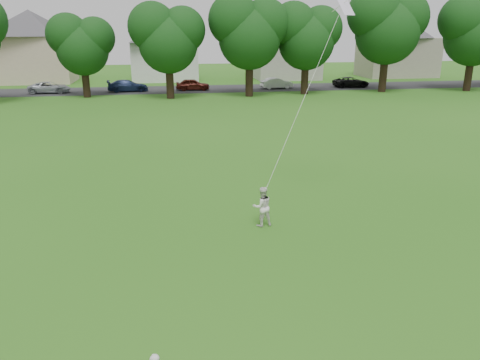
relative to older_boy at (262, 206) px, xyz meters
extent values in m
plane|color=#286116|center=(-3.03, -3.77, -0.71)|extent=(160.00, 160.00, 0.00)
cube|color=#2D2D30|center=(-3.03, 38.23, -0.71)|extent=(90.00, 7.00, 0.01)
imported|color=silver|center=(0.00, 0.00, 0.00)|extent=(0.77, 0.64, 1.42)
plane|color=white|center=(3.37, 2.35, 6.71)|extent=(1.13, 1.08, 0.85)
cylinder|color=white|center=(1.68, 1.18, 3.51)|extent=(0.01, 0.01, 7.60)
cylinder|color=black|center=(-10.79, 33.61, 0.83)|extent=(0.70, 0.70, 3.08)
cylinder|color=black|center=(-2.65, 31.47, 1.02)|extent=(0.74, 0.74, 3.46)
cylinder|color=black|center=(5.17, 31.81, 1.18)|extent=(0.76, 0.76, 3.78)
cylinder|color=black|center=(11.09, 32.54, 1.05)|extent=(0.74, 0.74, 3.52)
cylinder|color=black|center=(19.84, 32.97, 1.35)|extent=(0.79, 0.79, 4.12)
cylinder|color=black|center=(29.28, 32.25, 1.20)|extent=(0.77, 0.77, 3.83)
imported|color=#A0A5AE|center=(-15.10, 37.23, -0.12)|extent=(4.23, 2.01, 1.17)
imported|color=#172447|center=(-7.09, 37.23, -0.08)|extent=(4.40, 2.09, 1.24)
imported|color=#4D170F|center=(-0.14, 37.23, -0.08)|extent=(3.73, 1.63, 1.25)
imported|color=silver|center=(9.26, 37.23, -0.10)|extent=(3.77, 1.72, 1.20)
imported|color=black|center=(18.05, 37.23, -0.13)|extent=(4.22, 2.08, 1.15)
cube|color=beige|center=(-19.03, 48.23, 2.07)|extent=(9.16, 6.69, 5.56)
pyramid|color=#464348|center=(-19.03, 48.23, 7.90)|extent=(13.22, 13.22, 3.06)
cube|color=white|center=(-3.03, 48.23, 1.70)|extent=(8.22, 6.54, 4.82)
pyramid|color=#464348|center=(-3.03, 48.23, 6.76)|extent=(11.86, 11.86, 2.65)
cube|color=#B5B0A2|center=(12.97, 48.23, 2.02)|extent=(8.22, 7.67, 5.46)
pyramid|color=#464348|center=(12.97, 48.23, 7.76)|extent=(11.85, 11.85, 3.01)
cube|color=#A69D8A|center=(28.97, 48.23, 1.90)|extent=(9.72, 6.61, 5.21)
pyramid|color=#464348|center=(28.97, 48.23, 7.37)|extent=(14.02, 14.02, 2.87)
camera|label=1|loc=(-3.09, -14.71, 5.88)|focal=35.00mm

